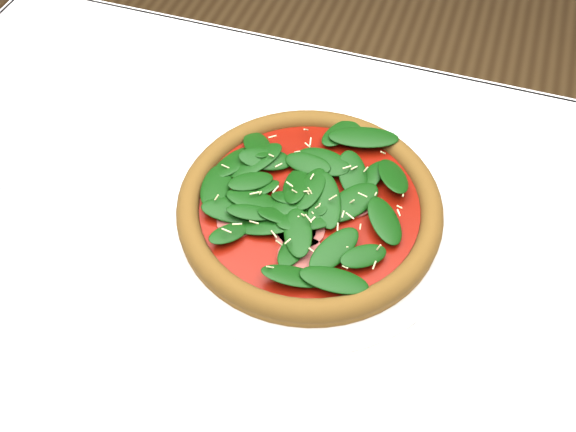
% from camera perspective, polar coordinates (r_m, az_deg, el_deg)
% --- Properties ---
extents(dining_table, '(1.21, 0.81, 0.75)m').
position_cam_1_polar(dining_table, '(0.89, -2.19, -6.04)').
color(dining_table, white).
rests_on(dining_table, ground).
extents(plate, '(0.39, 0.39, 0.02)m').
position_cam_1_polar(plate, '(0.83, 1.89, 0.17)').
color(plate, silver).
rests_on(plate, dining_table).
extents(pizza, '(0.44, 0.44, 0.04)m').
position_cam_1_polar(pizza, '(0.81, 1.93, 1.15)').
color(pizza, '#8B5F21').
rests_on(pizza, plate).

